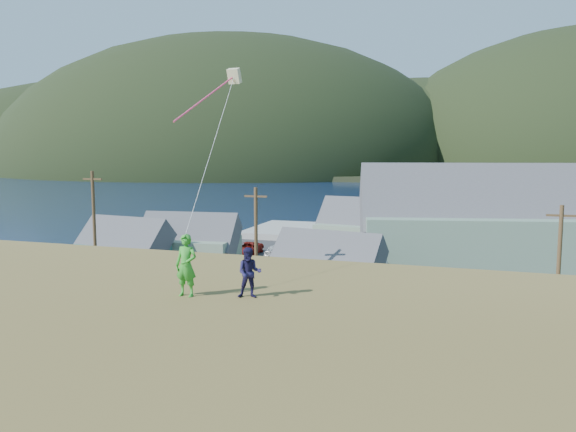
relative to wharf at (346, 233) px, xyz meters
The scene contains 15 objects.
ground 40.45m from the wharf, 81.47° to the right, with size 900.00×900.00×0.00m, color #0A1638.
grass_strip 42.43m from the wharf, 81.87° to the right, with size 110.00×8.00×0.10m, color #4C3D19.
waterfront_lot 23.77m from the wharf, 75.38° to the right, with size 72.00×36.00×0.12m, color #28282B.
wharf is the anchor object (origin of this frame).
far_shore 290.06m from the wharf, 88.81° to the left, with size 900.00×320.00×2.00m, color black.
far_hills 242.97m from the wharf, 80.14° to the left, with size 760.00×265.00×143.00m.
shed_teal 33.76m from the wharf, 114.11° to the right, with size 9.13×6.94×6.67m.
shed_palegreen_near 28.09m from the wharf, 109.85° to the right, with size 9.85×6.76×6.75m.
shed_white 33.94m from the wharf, 80.38° to the right, with size 9.04×6.79×6.56m.
shed_palegreen_far 15.34m from the wharf, 67.27° to the right, with size 12.37×8.15×7.79m.
utility_poles 38.85m from the wharf, 85.43° to the right, with size 31.64×0.24×9.83m.
parked_cars 19.34m from the wharf, 98.66° to the right, with size 24.63×13.13×1.50m.
kite_flyer_green 60.05m from the wharf, 82.34° to the right, with size 0.66×0.43×1.81m, color green.
kite_flyer_navy 59.91m from the wharf, 80.57° to the right, with size 0.71×0.55×1.45m, color #1A163E.
kite_rig 55.83m from the wharf, 82.57° to the right, with size 1.06×3.03×7.67m.
Camera 1 is at (9.65, -33.25, 11.38)m, focal length 35.00 mm.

